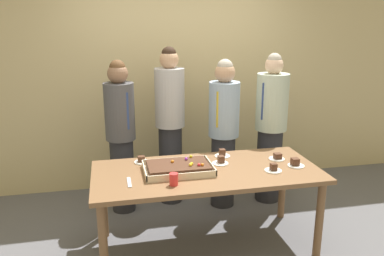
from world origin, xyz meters
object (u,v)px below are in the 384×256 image
object	(u,v)px
plated_slice_near_left	(222,154)
plated_slice_far_right	(295,164)
party_table	(207,179)
cake_server_utensil	(129,182)
plated_slice_center_back	(277,157)
person_serving_front	(224,132)
person_green_shirt_behind	(170,124)
sheet_cake	(178,168)
plated_slice_far_left	(142,161)
plated_slice_center_front	(273,169)
person_far_right_suit	(121,134)
plated_slice_near_right	(221,161)
drink_cup_nearest	(174,179)
person_striped_tie_right	(271,127)

from	to	relation	value
plated_slice_near_left	plated_slice_far_right	bearing A→B (deg)	-34.18
party_table	cake_server_utensil	bearing A→B (deg)	-168.77
plated_slice_far_right	plated_slice_center_back	xyz separation A→B (m)	(-0.09, 0.20, -0.00)
plated_slice_far_right	person_serving_front	size ratio (longest dim) A/B	0.09
cake_server_utensil	person_green_shirt_behind	xyz separation A→B (m)	(0.52, 1.15, 0.16)
sheet_cake	person_green_shirt_behind	size ratio (longest dim) A/B	0.34
plated_slice_far_left	plated_slice_center_back	world-z (taller)	same
party_table	cake_server_utensil	world-z (taller)	cake_server_utensil
plated_slice_near_left	plated_slice_center_front	size ratio (longest dim) A/B	1.00
party_table	person_green_shirt_behind	size ratio (longest dim) A/B	1.13
cake_server_utensil	person_serving_front	world-z (taller)	person_serving_front
person_far_right_suit	person_serving_front	bearing A→B (deg)	57.27
person_serving_front	plated_slice_far_right	bearing A→B (deg)	65.41
party_table	person_far_right_suit	size ratio (longest dim) A/B	1.21
person_serving_front	person_far_right_suit	world-z (taller)	person_far_right_suit
plated_slice_far_left	cake_server_utensil	bearing A→B (deg)	-107.99
plated_slice_near_right	drink_cup_nearest	size ratio (longest dim) A/B	1.50
plated_slice_far_left	person_striped_tie_right	size ratio (longest dim) A/B	0.09
plated_slice_center_back	plated_slice_center_front	bearing A→B (deg)	-120.23
plated_slice_center_front	person_serving_front	size ratio (longest dim) A/B	0.09
drink_cup_nearest	person_serving_front	distance (m)	1.28
plated_slice_center_front	drink_cup_nearest	world-z (taller)	drink_cup_nearest
sheet_cake	party_table	bearing A→B (deg)	-3.59
person_green_shirt_behind	person_striped_tie_right	size ratio (longest dim) A/B	1.04
plated_slice_center_front	drink_cup_nearest	distance (m)	0.91
plated_slice_far_right	plated_slice_center_back	distance (m)	0.22
drink_cup_nearest	cake_server_utensil	world-z (taller)	drink_cup_nearest
plated_slice_near_right	drink_cup_nearest	bearing A→B (deg)	-142.61
plated_slice_near_left	drink_cup_nearest	size ratio (longest dim) A/B	1.50
plated_slice_center_front	cake_server_utensil	bearing A→B (deg)	179.39
plated_slice_far_right	drink_cup_nearest	distance (m)	1.16
plated_slice_center_back	drink_cup_nearest	xyz separation A→B (m)	(-1.06, -0.38, 0.03)
plated_slice_center_front	party_table	bearing A→B (deg)	165.04
plated_slice_far_left	plated_slice_far_right	world-z (taller)	plated_slice_far_right
plated_slice_near_left	person_far_right_suit	xyz separation A→B (m)	(-0.94, 0.58, 0.09)
plated_slice_center_front	plated_slice_far_left	bearing A→B (deg)	157.48
plated_slice_center_front	person_green_shirt_behind	xyz separation A→B (m)	(-0.72, 1.17, 0.15)
person_striped_tie_right	cake_server_utensil	bearing A→B (deg)	-3.36
party_table	plated_slice_far_left	xyz separation A→B (m)	(-0.54, 0.31, 0.10)
plated_slice_near_left	person_green_shirt_behind	world-z (taller)	person_green_shirt_behind
plated_slice_far_left	cake_server_utensil	xyz separation A→B (m)	(-0.14, -0.44, -0.01)
plated_slice_center_front	person_serving_front	world-z (taller)	person_serving_front
person_striped_tie_right	person_far_right_suit	distance (m)	1.65
person_green_shirt_behind	party_table	bearing A→B (deg)	14.39
plated_slice_far_left	party_table	bearing A→B (deg)	-29.55
sheet_cake	plated_slice_far_right	distance (m)	1.06
drink_cup_nearest	person_serving_front	world-z (taller)	person_serving_front
plated_slice_far_left	plated_slice_center_front	bearing A→B (deg)	-22.52
drink_cup_nearest	person_green_shirt_behind	world-z (taller)	person_green_shirt_behind
plated_slice_near_left	plated_slice_far_left	xyz separation A→B (m)	(-0.78, -0.00, -0.00)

